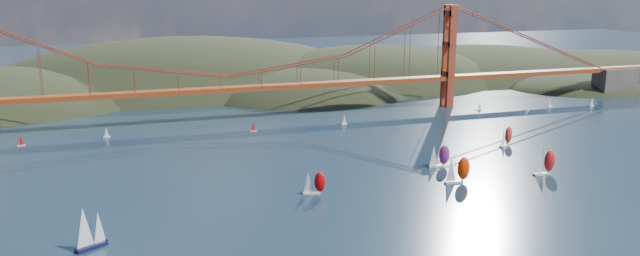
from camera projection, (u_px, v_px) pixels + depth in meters
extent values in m
ellipsoid|color=black|center=(187.00, 108.00, 422.19)|extent=(300.00, 180.00, 96.00)
ellipsoid|color=black|center=(368.00, 101.00, 429.23)|extent=(220.00, 140.00, 76.00)
ellipsoid|color=black|center=(312.00, 106.00, 385.46)|extent=(140.00, 110.00, 48.00)
ellipsoid|color=black|center=(468.00, 85.00, 473.82)|extent=(260.00, 160.00, 60.00)
ellipsoid|color=black|center=(598.00, 86.00, 461.70)|extent=(220.00, 150.00, 52.00)
ellipsoid|color=black|center=(586.00, 93.00, 410.32)|extent=(120.00, 90.00, 28.00)
cube|color=#903A12|center=(230.00, 88.00, 306.39)|extent=(440.00, 7.00, 1.60)
cube|color=maroon|center=(231.00, 91.00, 306.67)|extent=(440.00, 7.00, 0.80)
cube|color=maroon|center=(449.00, 56.00, 339.35)|extent=(4.00, 8.50, 55.00)
cube|color=#4C443D|center=(614.00, 81.00, 377.75)|extent=(24.00, 12.00, 16.00)
cube|color=#903A12|center=(632.00, 67.00, 379.45)|extent=(52.00, 7.00, 1.60)
cube|color=black|center=(91.00, 247.00, 162.20)|extent=(8.35, 6.21, 1.00)
cylinder|color=#99999E|center=(91.00, 223.00, 160.98)|extent=(0.12, 0.12, 12.01)
cone|color=white|center=(84.00, 227.00, 159.74)|extent=(6.37, 6.37, 10.57)
cone|color=white|center=(99.00, 227.00, 162.91)|extent=(4.55, 4.55, 8.41)
cube|color=white|center=(311.00, 193.00, 203.21)|extent=(5.42, 2.75, 0.63)
cylinder|color=#99999E|center=(312.00, 181.00, 202.24)|extent=(0.08, 0.08, 7.83)
cone|color=white|center=(308.00, 182.00, 202.27)|extent=(3.58, 3.58, 6.89)
ellipsoid|color=#C00506|center=(320.00, 182.00, 202.46)|extent=(4.12, 3.16, 6.58)
cube|color=silver|center=(454.00, 182.00, 214.11)|extent=(6.47, 2.11, 0.77)
cylinder|color=#99999E|center=(455.00, 168.00, 212.99)|extent=(0.10, 0.10, 9.58)
cone|color=white|center=(451.00, 169.00, 212.73)|extent=(3.75, 3.75, 8.43)
ellipsoid|color=#F13101|center=(464.00, 168.00, 213.89)|extent=(4.61, 3.03, 8.04)
cube|color=silver|center=(541.00, 174.00, 223.24)|extent=(6.20, 2.01, 0.74)
cylinder|color=#99999E|center=(543.00, 161.00, 222.19)|extent=(0.09, 0.09, 9.19)
cone|color=white|center=(539.00, 162.00, 221.82)|extent=(3.59, 3.59, 8.09)
ellipsoid|color=red|center=(550.00, 161.00, 223.34)|extent=(4.41, 2.90, 7.72)
cube|color=silver|center=(504.00, 146.00, 261.10)|extent=(5.79, 3.90, 0.68)
cylinder|color=#99999E|center=(505.00, 135.00, 260.22)|extent=(0.08, 0.08, 8.49)
cone|color=white|center=(503.00, 136.00, 259.45)|extent=(4.24, 4.24, 7.48)
ellipsoid|color=red|center=(509.00, 135.00, 262.22)|extent=(4.65, 3.97, 7.14)
cube|color=silver|center=(436.00, 166.00, 232.51)|extent=(5.89, 2.06, 0.69)
cylinder|color=#99999E|center=(437.00, 154.00, 231.48)|extent=(0.09, 0.09, 8.67)
cone|color=white|center=(434.00, 155.00, 231.28)|extent=(3.47, 3.47, 7.63)
ellipsoid|color=red|center=(444.00, 155.00, 232.23)|extent=(4.23, 2.85, 7.28)
cube|color=silver|center=(21.00, 145.00, 261.85)|extent=(3.00, 1.00, 0.50)
cone|color=red|center=(21.00, 140.00, 261.31)|extent=(2.00, 2.00, 4.20)
cube|color=silver|center=(107.00, 137.00, 276.00)|extent=(3.00, 1.00, 0.50)
cone|color=white|center=(106.00, 132.00, 275.46)|extent=(2.00, 2.00, 4.20)
cube|color=silver|center=(479.00, 110.00, 333.33)|extent=(3.00, 1.00, 0.50)
cone|color=white|center=(480.00, 105.00, 332.79)|extent=(2.00, 2.00, 4.20)
cube|color=silver|center=(527.00, 110.00, 332.54)|extent=(3.00, 1.00, 0.50)
cone|color=white|center=(527.00, 106.00, 331.99)|extent=(2.00, 2.00, 4.20)
cube|color=silver|center=(550.00, 107.00, 340.75)|extent=(3.00, 1.00, 0.50)
cone|color=white|center=(550.00, 103.00, 340.21)|extent=(2.00, 2.00, 4.20)
cube|color=silver|center=(592.00, 106.00, 343.80)|extent=(3.00, 1.00, 0.50)
cone|color=white|center=(592.00, 102.00, 343.26)|extent=(2.00, 2.00, 4.20)
cube|color=silver|center=(344.00, 124.00, 300.86)|extent=(3.00, 1.00, 0.50)
cone|color=white|center=(344.00, 119.00, 300.32)|extent=(2.00, 2.00, 4.20)
cube|color=silver|center=(253.00, 131.00, 286.73)|extent=(3.00, 1.00, 0.50)
cone|color=red|center=(253.00, 126.00, 286.18)|extent=(2.00, 2.00, 4.20)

